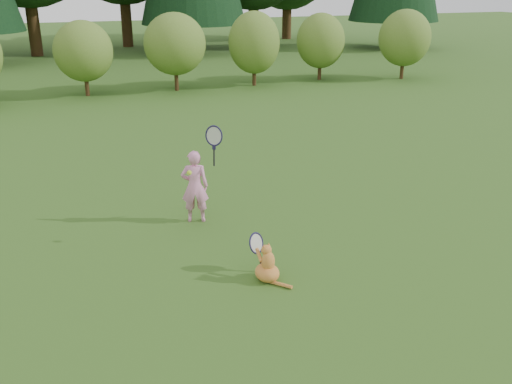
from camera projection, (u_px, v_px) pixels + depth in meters
name	position (u px, v px, depth m)	size (l,w,h in m)	color
ground	(263.00, 258.00, 8.08)	(100.00, 100.00, 0.00)	#255016
shrub_row	(122.00, 53.00, 18.99)	(28.00, 3.00, 2.80)	#4F6E22
child	(195.00, 185.00, 9.12)	(0.68, 0.46, 1.79)	pink
cat	(267.00, 261.00, 7.43)	(0.45, 0.76, 0.70)	#BE5924
tennis_ball	(189.00, 173.00, 8.16)	(0.07, 0.07, 0.07)	#A2CB17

